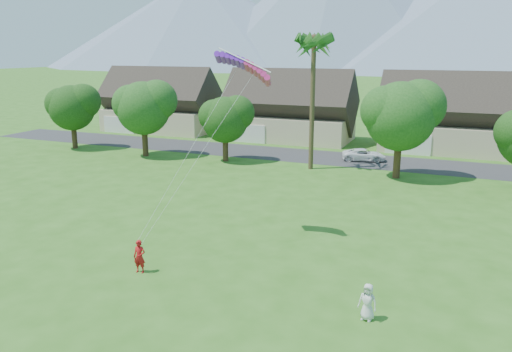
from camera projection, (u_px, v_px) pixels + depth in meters
The scene contains 10 objects.
ground at pixel (167, 315), 21.32m from camera, with size 500.00×500.00×0.00m, color #2D6019.
street at pixel (344, 159), 51.79m from camera, with size 90.00×7.00×0.01m, color #2D2D30.
kite_flyer at pixel (139, 257), 25.22m from camera, with size 0.63×0.41×1.72m, color #B51416.
watcher at pixel (368, 302), 20.78m from camera, with size 0.79×0.51×1.61m, color silver.
parked_car at pixel (364, 155), 50.89m from camera, with size 2.01×4.36×1.21m, color white.
mountain_ridge at pixel (471, 12), 243.30m from camera, with size 540.00×240.00×70.00m.
houses_row at pixel (366, 116), 58.82m from camera, with size 72.75×8.19×8.86m.
tree_row at pixel (319, 119), 45.56m from camera, with size 62.27×6.67×8.45m.
fan_palm at pixel (314, 41), 44.70m from camera, with size 3.00×3.00×13.80m.
parafoil_kite at pixel (245, 64), 28.07m from camera, with size 3.54×1.19×0.50m.
Camera 1 is at (10.86, -16.30, 11.00)m, focal length 35.00 mm.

